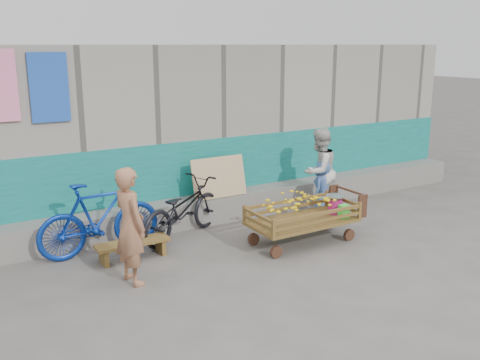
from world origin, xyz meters
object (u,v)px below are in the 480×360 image
woman (319,171)px  bicycle_blue (100,218)px  vendor_man (130,226)px  child (323,188)px  bench (133,246)px  banana_cart (301,211)px  bicycle_dark (182,209)px

woman → bicycle_blue: (-4.00, 0.10, -0.23)m
vendor_man → child: vendor_man is taller
vendor_man → bench: bearing=-29.8°
bicycle_blue → bench: bearing=-146.1°
bench → bicycle_blue: 0.65m
woman → banana_cart: bearing=25.5°
vendor_man → bicycle_dark: vendor_man is taller
bicycle_blue → woman: bearing=-94.2°
banana_cart → child: (1.22, 0.96, -0.02)m
bicycle_dark → banana_cart: bearing=-154.0°
banana_cart → child: 1.55m
bench → vendor_man: size_ratio=0.69×
bicycle_dark → bicycle_blue: bicycle_blue is taller
child → bicycle_dark: 2.68m
child → banana_cart: bearing=12.8°
bench → vendor_man: vendor_man is taller
vendor_man → bicycle_dark: size_ratio=0.86×
child → bicycle_dark: (-2.67, 0.22, -0.04)m
bench → bicycle_dark: bicycle_dark is taller
bench → bicycle_dark: 1.12m
vendor_man → woman: bearing=-84.2°
banana_cart → bicycle_dark: (-1.45, 1.18, -0.06)m
bicycle_dark → bicycle_blue: 1.33m
banana_cart → bicycle_dark: bearing=140.9°
vendor_man → bicycle_blue: bearing=-7.0°
woman → bicycle_blue: woman is taller
child → bicycle_blue: bearing=-28.5°
woman → bicycle_dark: bearing=-18.1°
banana_cart → bicycle_blue: 3.02m
vendor_man → child: size_ratio=1.53×
vendor_man → woman: (3.95, 1.09, 0.01)m
vendor_man → bicycle_blue: 1.21m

